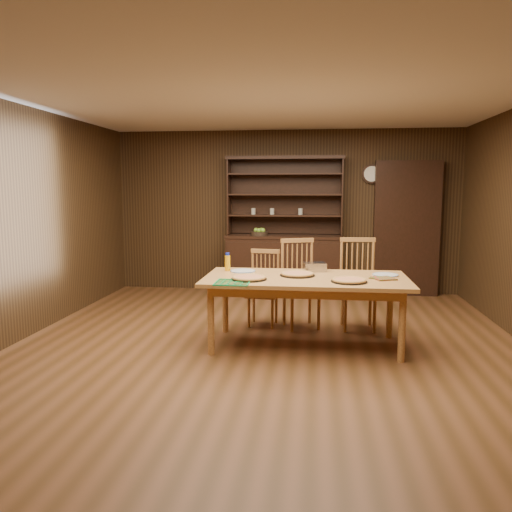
# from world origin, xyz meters

# --- Properties ---
(floor) EXTENTS (6.00, 6.00, 0.00)m
(floor) POSITION_xyz_m (0.00, 0.00, 0.00)
(floor) COLOR brown
(floor) RESTS_ON ground
(room_shell) EXTENTS (6.00, 6.00, 6.00)m
(room_shell) POSITION_xyz_m (0.00, 0.00, 1.58)
(room_shell) COLOR silver
(room_shell) RESTS_ON floor
(china_hutch) EXTENTS (1.84, 0.52, 2.17)m
(china_hutch) POSITION_xyz_m (-0.00, 2.75, 0.60)
(china_hutch) COLOR black
(china_hutch) RESTS_ON floor
(doorway) EXTENTS (1.00, 0.18, 2.10)m
(doorway) POSITION_xyz_m (1.90, 2.90, 1.05)
(doorway) COLOR black
(doorway) RESTS_ON floor
(wall_clock) EXTENTS (0.30, 0.05, 0.30)m
(wall_clock) POSITION_xyz_m (1.35, 2.96, 1.90)
(wall_clock) COLOR black
(wall_clock) RESTS_ON room_shell
(dining_table) EXTENTS (2.14, 1.07, 0.75)m
(dining_table) POSITION_xyz_m (0.40, 0.11, 0.68)
(dining_table) COLOR #CD9247
(dining_table) RESTS_ON floor
(chair_left) EXTENTS (0.41, 0.40, 0.93)m
(chair_left) POSITION_xyz_m (-0.13, 0.92, 0.49)
(chair_left) COLOR #AA773A
(chair_left) RESTS_ON floor
(chair_center) EXTENTS (0.56, 0.55, 1.07)m
(chair_center) POSITION_xyz_m (0.31, 0.89, 0.57)
(chair_center) COLOR #AA773A
(chair_center) RESTS_ON floor
(chair_right) EXTENTS (0.47, 0.45, 1.09)m
(chair_right) POSITION_xyz_m (1.01, 0.92, 0.58)
(chair_right) COLOR #AA773A
(chair_right) RESTS_ON floor
(pizza_left) EXTENTS (0.37, 0.37, 0.04)m
(pizza_left) POSITION_xyz_m (-0.18, -0.11, 0.77)
(pizza_left) COLOR black
(pizza_left) RESTS_ON dining_table
(pizza_right) EXTENTS (0.36, 0.36, 0.04)m
(pizza_right) POSITION_xyz_m (0.83, -0.12, 0.77)
(pizza_right) COLOR black
(pizza_right) RESTS_ON dining_table
(pizza_center) EXTENTS (0.38, 0.38, 0.04)m
(pizza_center) POSITION_xyz_m (0.31, 0.18, 0.77)
(pizza_center) COLOR black
(pizza_center) RESTS_ON dining_table
(cooling_rack) EXTENTS (0.36, 0.36, 0.02)m
(cooling_rack) POSITION_xyz_m (-0.32, -0.31, 0.76)
(cooling_rack) COLOR #0B9147
(cooling_rack) RESTS_ON dining_table
(plate_left) EXTENTS (0.28, 0.28, 0.02)m
(plate_left) POSITION_xyz_m (-0.31, 0.36, 0.76)
(plate_left) COLOR white
(plate_left) RESTS_ON dining_table
(plate_right) EXTENTS (0.27, 0.27, 0.02)m
(plate_right) POSITION_xyz_m (1.24, 0.30, 0.76)
(plate_right) COLOR white
(plate_right) RESTS_ON dining_table
(foil_dish) EXTENTS (0.27, 0.22, 0.10)m
(foil_dish) POSITION_xyz_m (0.49, 0.50, 0.80)
(foil_dish) COLOR silver
(foil_dish) RESTS_ON dining_table
(juice_bottle) EXTENTS (0.06, 0.06, 0.21)m
(juice_bottle) POSITION_xyz_m (-0.49, 0.41, 0.85)
(juice_bottle) COLOR #EA9E0C
(juice_bottle) RESTS_ON dining_table
(pot_holder_a) EXTENTS (0.27, 0.27, 0.02)m
(pot_holder_a) POSITION_xyz_m (1.20, 0.08, 0.76)
(pot_holder_a) COLOR maroon
(pot_holder_a) RESTS_ON dining_table
(pot_holder_b) EXTENTS (0.25, 0.25, 0.01)m
(pot_holder_b) POSITION_xyz_m (1.17, 0.11, 0.76)
(pot_holder_b) COLOR maroon
(pot_holder_b) RESTS_ON dining_table
(fruit_bowl) EXTENTS (0.27, 0.27, 0.12)m
(fruit_bowl) POSITION_xyz_m (-0.39, 2.69, 0.98)
(fruit_bowl) COLOR black
(fruit_bowl) RESTS_ON china_hutch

